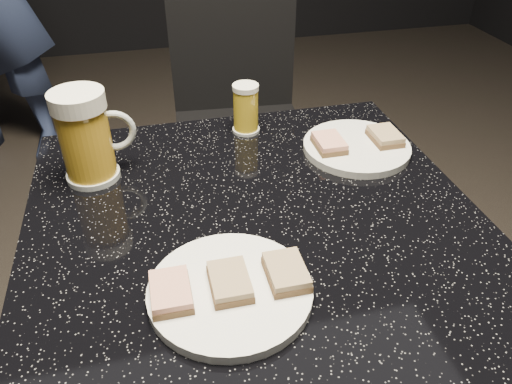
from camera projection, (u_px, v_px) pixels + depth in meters
plate_large at (230, 291)px, 0.64m from camera, size 0.21×0.21×0.01m
plate_small at (356, 147)px, 0.93m from camera, size 0.20×0.20×0.01m
table at (256, 322)px, 0.91m from camera, size 0.70×0.70×0.75m
beer_mug at (87, 136)px, 0.82m from camera, size 0.13×0.09×0.16m
beer_tumbler at (246, 109)px, 0.97m from camera, size 0.05×0.05×0.10m
chair at (238, 113)px, 1.62m from camera, size 0.43×0.43×0.87m
canapes_on_plate_large at (230, 282)px, 0.63m from camera, size 0.20×0.07×0.02m
canapes_on_plate_small at (357, 140)px, 0.92m from camera, size 0.16×0.07×0.02m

